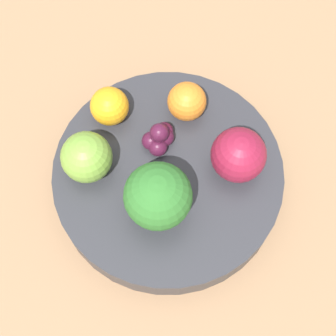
{
  "coord_description": "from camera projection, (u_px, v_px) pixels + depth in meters",
  "views": [
    {
      "loc": [
        0.02,
        0.2,
        0.57
      ],
      "look_at": [
        0.0,
        0.0,
        0.07
      ],
      "focal_mm": 60.0,
      "sensor_mm": 36.0,
      "label": 1
    }
  ],
  "objects": [
    {
      "name": "orange_front",
      "position": [
        187.0,
        101.0,
        0.56
      ],
      "size": [
        0.04,
        0.04,
        0.04
      ],
      "color": "orange",
      "rests_on": "bowl"
    },
    {
      "name": "ground_plane",
      "position": [
        168.0,
        191.0,
        0.6
      ],
      "size": [
        6.0,
        6.0,
        0.0
      ],
      "primitive_type": "plane",
      "color": "gray"
    },
    {
      "name": "apple_red",
      "position": [
        87.0,
        157.0,
        0.53
      ],
      "size": [
        0.05,
        0.05,
        0.05
      ],
      "color": "olive",
      "rests_on": "bowl"
    },
    {
      "name": "table_surface",
      "position": [
        168.0,
        188.0,
        0.59
      ],
      "size": [
        1.2,
        1.2,
        0.02
      ],
      "color": "#936D4C",
      "rests_on": "ground_plane"
    },
    {
      "name": "broccoli",
      "position": [
        158.0,
        196.0,
        0.5
      ],
      "size": [
        0.06,
        0.06,
        0.07
      ],
      "color": "#8CB76B",
      "rests_on": "bowl"
    },
    {
      "name": "apple_green",
      "position": [
        238.0,
        152.0,
        0.53
      ],
      "size": [
        0.05,
        0.05,
        0.05
      ],
      "color": "maroon",
      "rests_on": "bowl"
    },
    {
      "name": "grape_cluster",
      "position": [
        159.0,
        138.0,
        0.55
      ],
      "size": [
        0.04,
        0.04,
        0.03
      ],
      "color": "#47142D",
      "rests_on": "bowl"
    },
    {
      "name": "bowl",
      "position": [
        168.0,
        178.0,
        0.57
      ],
      "size": [
        0.23,
        0.23,
        0.04
      ],
      "color": "#2D2D33",
      "rests_on": "table_surface"
    },
    {
      "name": "orange_back",
      "position": [
        110.0,
        106.0,
        0.56
      ],
      "size": [
        0.04,
        0.04,
        0.04
      ],
      "color": "orange",
      "rests_on": "bowl"
    }
  ]
}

